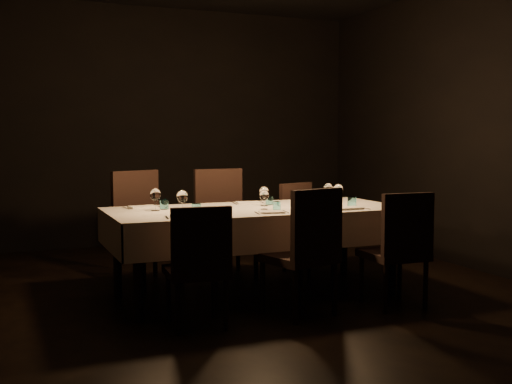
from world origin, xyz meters
name	(u,v)px	position (x,y,z in m)	size (l,w,h in m)	color
room	(256,122)	(0.00, 0.00, 1.50)	(5.01, 6.01, 3.01)	black
dining_table	(256,217)	(0.00, 0.00, 0.69)	(2.52, 1.12, 0.76)	black
chair_near_left	(199,261)	(-0.76, -0.77, 0.50)	(0.46, 0.46, 0.89)	black
place_setting_near_left	(186,205)	(-0.68, -0.22, 0.83)	(0.35, 0.41, 0.19)	white
chair_near_center	(306,247)	(0.09, -0.78, 0.54)	(0.58, 0.58, 0.99)	black
place_setting_near_center	(269,203)	(0.03, -0.22, 0.83)	(0.31, 0.39, 0.16)	white
chair_near_right	(399,244)	(0.89, -0.84, 0.52)	(0.46, 0.46, 0.94)	black
place_setting_near_right	(344,198)	(0.74, -0.22, 0.84)	(0.35, 0.42, 0.20)	white
chair_far_left	(144,222)	(-0.80, 0.85, 0.57)	(0.66, 0.66, 1.05)	black
place_setting_far_left	(154,201)	(-0.84, 0.22, 0.83)	(0.34, 0.41, 0.19)	white
chair_far_center	(224,218)	(0.01, 0.87, 0.57)	(0.53, 0.53, 1.05)	black
place_setting_far_center	(260,197)	(0.13, 0.22, 0.83)	(0.32, 0.40, 0.17)	white
chair_far_right	(303,222)	(0.84, 0.77, 0.50)	(0.55, 0.55, 0.90)	black
place_setting_far_right	(324,194)	(0.77, 0.22, 0.83)	(0.35, 0.41, 0.18)	white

